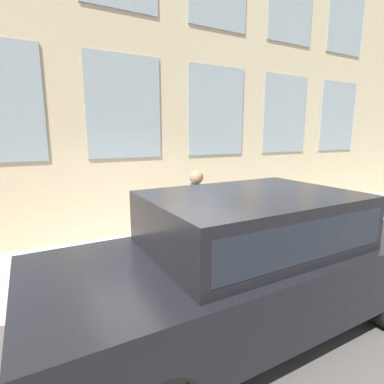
% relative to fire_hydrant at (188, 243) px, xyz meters
% --- Properties ---
extents(ground_plane, '(80.00, 80.00, 0.00)m').
position_rel_fire_hydrant_xyz_m(ground_plane, '(-0.42, 0.36, -0.56)').
color(ground_plane, '#514F4C').
extents(sidewalk, '(2.57, 60.00, 0.16)m').
position_rel_fire_hydrant_xyz_m(sidewalk, '(0.86, 0.36, -0.48)').
color(sidewalk, '#B2ADA3').
rests_on(sidewalk, ground_plane).
extents(building_facade, '(0.33, 40.00, 7.28)m').
position_rel_fire_hydrant_xyz_m(building_facade, '(2.30, 0.36, 3.09)').
color(building_facade, '#C6B793').
rests_on(building_facade, ground_plane).
extents(fire_hydrant, '(0.31, 0.43, 0.79)m').
position_rel_fire_hydrant_xyz_m(fire_hydrant, '(0.00, 0.00, 0.00)').
color(fire_hydrant, red).
rests_on(fire_hydrant, sidewalk).
extents(person, '(0.38, 0.25, 1.59)m').
position_rel_fire_hydrant_xyz_m(person, '(0.36, -0.37, 0.55)').
color(person, '#726651').
rests_on(person, sidewalk).
extents(parked_car_charcoal_near, '(1.94, 5.01, 1.70)m').
position_rel_fire_hydrant_xyz_m(parked_car_charcoal_near, '(-1.62, 0.01, 0.37)').
color(parked_car_charcoal_near, black).
rests_on(parked_car_charcoal_near, ground_plane).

